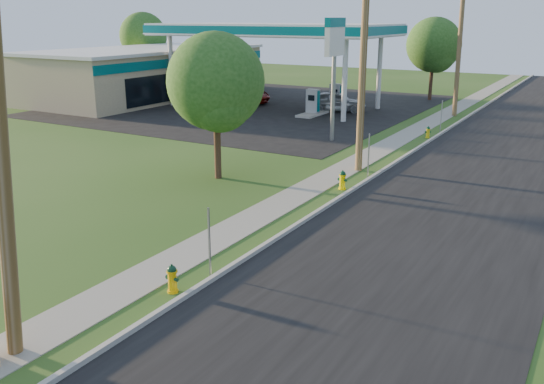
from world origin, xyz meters
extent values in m
plane|color=#244D15|center=(0.00, 0.00, 0.00)|extent=(140.00, 140.00, 0.00)
cube|color=black|center=(4.50, 10.00, 0.01)|extent=(8.00, 120.00, 0.02)
cube|color=#ABA79D|center=(0.50, 10.00, 0.07)|extent=(0.15, 120.00, 0.15)
cube|color=gray|center=(-1.25, 10.00, 0.01)|extent=(1.50, 120.00, 0.03)
cube|color=black|center=(-16.00, 32.00, 0.01)|extent=(26.00, 28.00, 0.02)
cylinder|color=brown|center=(-0.60, -1.00, 4.75)|extent=(1.31, 0.32, 9.48)
cylinder|color=brown|center=(-0.60, 17.00, 4.90)|extent=(0.32, 0.32, 9.80)
cylinder|color=brown|center=(-0.60, 35.00, 4.75)|extent=(0.49, 0.32, 9.50)
cube|color=gray|center=(0.25, 4.20, 1.00)|extent=(0.05, 0.04, 2.00)
cube|color=gray|center=(0.25, 16.00, 1.00)|extent=(0.05, 0.04, 2.00)
cube|color=gray|center=(0.25, 28.20, 1.00)|extent=(0.05, 0.04, 2.00)
cylinder|color=silver|center=(-21.50, 28.70, 2.75)|extent=(0.36, 0.36, 5.50)
cylinder|color=silver|center=(-21.50, 35.30, 2.75)|extent=(0.36, 0.36, 5.50)
cylinder|color=silver|center=(-6.50, 28.70, 2.75)|extent=(0.36, 0.36, 5.50)
cylinder|color=silver|center=(-6.50, 35.30, 2.75)|extent=(0.36, 0.36, 5.50)
cube|color=silver|center=(-14.00, 32.00, 5.95)|extent=(18.00, 9.00, 0.90)
cube|color=#005F66|center=(-14.00, 32.00, 5.95)|extent=(18.15, 9.15, 0.63)
cube|color=silver|center=(-14.00, 32.00, 5.63)|extent=(18.18, 9.18, 0.10)
cube|color=#ABA79D|center=(-18.50, 30.00, 0.09)|extent=(1.20, 3.20, 0.18)
cube|color=#9EA0A3|center=(-18.50, 30.00, 1.05)|extent=(0.90, 0.50, 1.70)
cube|color=#005F66|center=(-18.50, 30.00, 1.05)|extent=(0.94, 0.40, 1.50)
cube|color=black|center=(-18.50, 29.73, 1.30)|extent=(0.50, 0.02, 0.40)
cube|color=#ABA79D|center=(-9.50, 30.00, 0.09)|extent=(1.20, 3.20, 0.18)
cube|color=#9EA0A3|center=(-9.50, 30.00, 1.05)|extent=(0.90, 0.50, 1.70)
cube|color=#005F66|center=(-9.50, 30.00, 1.05)|extent=(0.94, 0.40, 1.50)
cube|color=black|center=(-9.50, 29.73, 1.30)|extent=(0.50, 0.02, 0.40)
cube|color=#ABA79D|center=(-18.50, 34.00, 0.09)|extent=(1.20, 3.20, 0.18)
cube|color=#9EA0A3|center=(-18.50, 34.00, 1.05)|extent=(0.90, 0.50, 1.70)
cube|color=#005F66|center=(-18.50, 34.00, 1.05)|extent=(0.94, 0.40, 1.50)
cube|color=black|center=(-18.50, 33.73, 1.30)|extent=(0.50, 0.02, 0.40)
cube|color=#ABA79D|center=(-9.50, 34.00, 0.09)|extent=(1.20, 3.20, 0.18)
cube|color=#9EA0A3|center=(-9.50, 34.00, 1.05)|extent=(0.90, 0.50, 1.70)
cube|color=#005F66|center=(-9.50, 34.00, 1.05)|extent=(0.94, 0.40, 1.50)
cube|color=black|center=(-9.50, 33.73, 1.30)|extent=(0.50, 0.02, 0.40)
cube|color=tan|center=(-27.00, 32.00, 2.00)|extent=(10.00, 22.00, 4.00)
cube|color=#005F66|center=(-21.98, 32.00, 3.30)|extent=(0.06, 22.00, 0.70)
cube|color=black|center=(-21.97, 32.00, 1.40)|extent=(0.06, 16.06, 2.20)
cube|color=silver|center=(-27.00, 32.00, 4.12)|extent=(10.40, 22.40, 0.25)
cylinder|color=gray|center=(-4.50, 22.50, 2.50)|extent=(0.24, 0.24, 5.00)
cube|color=silver|center=(-4.50, 22.50, 5.80)|extent=(0.30, 2.00, 2.00)
cube|color=#005F66|center=(-4.50, 22.50, 6.60)|extent=(0.34, 2.04, 0.50)
cylinder|color=#3D291B|center=(-5.49, 12.61, 1.64)|extent=(0.30, 0.30, 3.27)
sphere|color=#204C17|center=(-5.49, 12.61, 4.26)|extent=(4.19, 4.19, 4.19)
sphere|color=#204C17|center=(-5.09, 12.31, 3.60)|extent=(2.88, 2.88, 2.88)
cylinder|color=#3D291B|center=(-4.39, 42.33, 1.78)|extent=(0.30, 0.30, 3.57)
sphere|color=#204C17|center=(-4.39, 42.33, 4.64)|extent=(4.57, 4.57, 4.57)
sphere|color=#204C17|center=(-3.99, 42.03, 3.93)|extent=(3.14, 3.14, 3.14)
cylinder|color=#3D291B|center=(-34.15, 39.44, 1.91)|extent=(0.30, 0.30, 3.82)
sphere|color=#204C17|center=(-34.15, 39.44, 4.96)|extent=(4.89, 4.89, 4.89)
sphere|color=#204C17|center=(-33.75, 39.14, 4.20)|extent=(3.36, 3.36, 3.36)
cylinder|color=#E0A908|center=(-0.01, 2.91, 0.03)|extent=(0.29, 0.29, 0.06)
cylinder|color=#E0A908|center=(-0.01, 2.91, 0.32)|extent=(0.23, 0.23, 0.63)
cylinder|color=#E0A908|center=(-0.01, 2.91, 0.59)|extent=(0.29, 0.29, 0.04)
sphere|color=#0D321D|center=(-0.01, 2.91, 0.63)|extent=(0.24, 0.24, 0.24)
cylinder|color=#0D321D|center=(-0.01, 2.91, 0.76)|extent=(0.05, 0.05, 0.06)
cylinder|color=#0D321D|center=(-0.03, 2.76, 0.40)|extent=(0.13, 0.14, 0.12)
cylinder|color=#0D321D|center=(-0.16, 2.93, 0.40)|extent=(0.12, 0.11, 0.09)
cylinder|color=#0D321D|center=(0.13, 2.89, 0.40)|extent=(0.12, 0.11, 0.09)
cylinder|color=#F4D500|center=(0.00, 13.78, 0.03)|extent=(0.31, 0.31, 0.07)
cylinder|color=#F4D500|center=(0.00, 13.78, 0.33)|extent=(0.24, 0.24, 0.66)
cylinder|color=#F4D500|center=(0.00, 13.78, 0.61)|extent=(0.31, 0.31, 0.04)
sphere|color=#0B381D|center=(0.00, 13.78, 0.66)|extent=(0.25, 0.25, 0.25)
cylinder|color=#0B381D|center=(0.00, 13.78, 0.79)|extent=(0.05, 0.05, 0.07)
cylinder|color=#0B381D|center=(-0.04, 13.63, 0.42)|extent=(0.15, 0.16, 0.12)
cylinder|color=#0B381D|center=(-0.15, 13.82, 0.42)|extent=(0.13, 0.12, 0.10)
cylinder|color=#0B381D|center=(0.15, 13.74, 0.42)|extent=(0.13, 0.12, 0.10)
cylinder|color=yellow|center=(0.06, 26.14, 0.03)|extent=(0.26, 0.26, 0.06)
cylinder|color=yellow|center=(0.06, 26.14, 0.28)|extent=(0.21, 0.21, 0.56)
cylinder|color=yellow|center=(0.06, 26.14, 0.53)|extent=(0.26, 0.26, 0.04)
sphere|color=#063A1C|center=(0.06, 26.14, 0.56)|extent=(0.22, 0.22, 0.22)
cylinder|color=#063A1C|center=(0.06, 26.14, 0.68)|extent=(0.05, 0.05, 0.06)
cylinder|color=#063A1C|center=(0.11, 26.02, 0.36)|extent=(0.14, 0.14, 0.10)
cylinder|color=#063A1C|center=(-0.06, 26.09, 0.36)|extent=(0.12, 0.11, 0.08)
cylinder|color=#063A1C|center=(0.18, 26.19, 0.36)|extent=(0.12, 0.11, 0.08)
imported|color=#740B05|center=(-17.58, 32.51, 0.77)|extent=(5.75, 3.10, 1.53)
imported|color=#A5A8AD|center=(-8.77, 32.47, 0.77)|extent=(4.85, 3.20, 1.53)
camera|label=1|loc=(9.12, -7.51, 6.89)|focal=38.00mm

